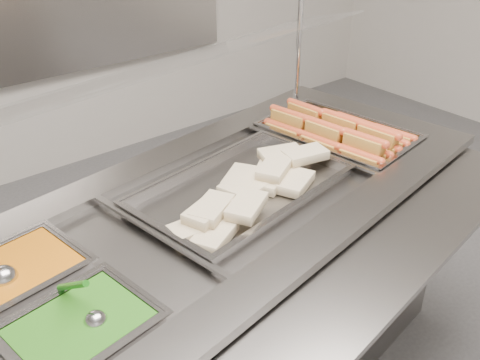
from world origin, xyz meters
TOP-DOWN VIEW (x-y plane):
  - steam_counter at (0.11, 0.52)m, footprint 1.79×0.99m
  - tray_rail at (0.18, 0.07)m, footprint 1.64×0.57m
  - sneeze_guard at (0.08, 0.72)m, footprint 1.51×0.48m
  - pan_hotdogs at (0.67, 0.61)m, footprint 0.38×0.54m
  - pan_wraps at (0.17, 0.53)m, footprint 0.66×0.45m
  - pan_beans at (-0.48, 0.57)m, footprint 0.30×0.25m
  - pan_peas at (-0.44, 0.31)m, footprint 0.30×0.25m
  - hotdogs_in_buns at (0.65, 0.60)m, footprint 0.34×0.49m
  - tortilla_wraps at (0.17, 0.49)m, footprint 0.62×0.32m
  - ladle at (-0.52, 0.55)m, footprint 0.06×0.18m
  - serving_spoon at (-0.42, 0.31)m, footprint 0.05×0.16m

SIDE VIEW (x-z plane):
  - steam_counter at x=0.11m, z-range 0.00..0.81m
  - tray_rail at x=0.18m, z-range 0.74..0.79m
  - pan_hotdogs at x=0.67m, z-range 0.73..0.82m
  - pan_beans at x=-0.48m, z-range 0.73..0.82m
  - pan_peas at x=-0.44m, z-range 0.73..0.82m
  - pan_wraps at x=0.17m, z-range 0.76..0.82m
  - hotdogs_in_buns at x=0.65m, z-range 0.76..0.87m
  - tortilla_wraps at x=0.17m, z-range 0.79..0.85m
  - ladle at x=-0.52m, z-range 0.75..0.88m
  - serving_spoon at x=-0.42m, z-range 0.76..0.88m
  - sneeze_guard at x=0.08m, z-range 0.94..1.34m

